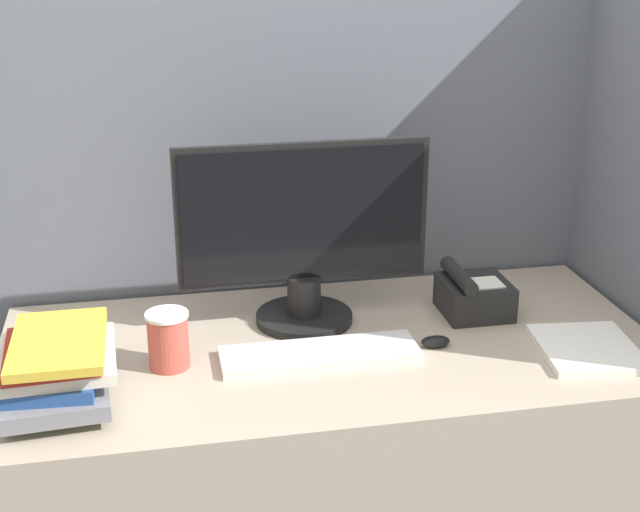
{
  "coord_description": "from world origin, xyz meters",
  "views": [
    {
      "loc": [
        -0.39,
        -1.46,
        1.71
      ],
      "look_at": [
        -0.02,
        0.4,
        0.99
      ],
      "focal_mm": 50.0,
      "sensor_mm": 36.0,
      "label": 1
    }
  ],
  "objects_px": {
    "keyboard": "(320,354)",
    "coffee_cup": "(168,340)",
    "monitor": "(303,241)",
    "book_stack": "(56,370)",
    "mouse": "(436,342)",
    "desk_telephone": "(473,295)"
  },
  "relations": [
    {
      "from": "monitor",
      "to": "keyboard",
      "type": "xyz_separation_m",
      "value": [
        -0.0,
        -0.2,
        -0.2
      ]
    },
    {
      "from": "mouse",
      "to": "keyboard",
      "type": "bearing_deg",
      "value": -179.0
    },
    {
      "from": "coffee_cup",
      "to": "desk_telephone",
      "type": "distance_m",
      "value": 0.77
    },
    {
      "from": "keyboard",
      "to": "desk_telephone",
      "type": "height_order",
      "value": "desk_telephone"
    },
    {
      "from": "monitor",
      "to": "book_stack",
      "type": "bearing_deg",
      "value": -152.87
    },
    {
      "from": "monitor",
      "to": "coffee_cup",
      "type": "bearing_deg",
      "value": -152.05
    },
    {
      "from": "desk_telephone",
      "to": "book_stack",
      "type": "bearing_deg",
      "value": -165.81
    },
    {
      "from": "desk_telephone",
      "to": "mouse",
      "type": "bearing_deg",
      "value": -133.0
    },
    {
      "from": "mouse",
      "to": "desk_telephone",
      "type": "xyz_separation_m",
      "value": [
        0.15,
        0.16,
        0.04
      ]
    },
    {
      "from": "keyboard",
      "to": "coffee_cup",
      "type": "relative_size",
      "value": 3.47
    },
    {
      "from": "mouse",
      "to": "monitor",
      "type": "bearing_deg",
      "value": 143.84
    },
    {
      "from": "coffee_cup",
      "to": "mouse",
      "type": "bearing_deg",
      "value": -2.08
    },
    {
      "from": "monitor",
      "to": "book_stack",
      "type": "height_order",
      "value": "monitor"
    },
    {
      "from": "monitor",
      "to": "mouse",
      "type": "distance_m",
      "value": 0.39
    },
    {
      "from": "mouse",
      "to": "desk_telephone",
      "type": "bearing_deg",
      "value": 47.0
    },
    {
      "from": "monitor",
      "to": "keyboard",
      "type": "bearing_deg",
      "value": -90.37
    },
    {
      "from": "monitor",
      "to": "book_stack",
      "type": "xyz_separation_m",
      "value": [
        -0.56,
        -0.29,
        -0.14
      ]
    },
    {
      "from": "monitor",
      "to": "desk_telephone",
      "type": "height_order",
      "value": "monitor"
    },
    {
      "from": "coffee_cup",
      "to": "book_stack",
      "type": "distance_m",
      "value": 0.25
    },
    {
      "from": "monitor",
      "to": "keyboard",
      "type": "distance_m",
      "value": 0.29
    },
    {
      "from": "book_stack",
      "to": "desk_telephone",
      "type": "relative_size",
      "value": 1.66
    },
    {
      "from": "mouse",
      "to": "desk_telephone",
      "type": "relative_size",
      "value": 0.38
    }
  ]
}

